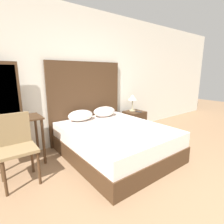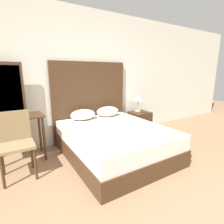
# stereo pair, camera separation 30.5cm
# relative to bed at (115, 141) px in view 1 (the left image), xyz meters

# --- Properties ---
(ground_plane) EXTENTS (16.00, 16.00, 0.00)m
(ground_plane) POSITION_rel_bed_xyz_m (-0.08, -1.71, -0.26)
(ground_plane) COLOR #8C6B4C
(wall_back) EXTENTS (10.00, 0.06, 2.70)m
(wall_back) POSITION_rel_bed_xyz_m (-0.08, 1.06, 1.09)
(wall_back) COLOR silver
(wall_back) RESTS_ON ground_plane
(bed) EXTENTS (1.58, 1.91, 0.52)m
(bed) POSITION_rel_bed_xyz_m (0.00, 0.00, 0.00)
(bed) COLOR #422B19
(bed) RESTS_ON ground_plane
(headboard) EXTENTS (1.66, 0.05, 1.67)m
(headboard) POSITION_rel_bed_xyz_m (0.00, 0.98, 0.57)
(headboard) COLOR #422B19
(headboard) RESTS_ON ground_plane
(pillow_left) EXTENTS (0.50, 0.34, 0.21)m
(pillow_left) POSITION_rel_bed_xyz_m (-0.28, 0.73, 0.37)
(pillow_left) COLOR silver
(pillow_left) RESTS_ON bed
(pillow_right) EXTENTS (0.50, 0.34, 0.21)m
(pillow_right) POSITION_rel_bed_xyz_m (0.28, 0.73, 0.37)
(pillow_right) COLOR silver
(pillow_right) RESTS_ON bed
(phone_on_bed) EXTENTS (0.16, 0.14, 0.01)m
(phone_on_bed) POSITION_rel_bed_xyz_m (0.33, 0.03, 0.27)
(phone_on_bed) COLOR #B7B7BC
(phone_on_bed) RESTS_ON bed
(nightstand) EXTENTS (0.45, 0.42, 0.51)m
(nightstand) POSITION_rel_bed_xyz_m (1.18, 0.72, -0.00)
(nightstand) COLOR #422B19
(nightstand) RESTS_ON ground_plane
(table_lamp) EXTENTS (0.23, 0.23, 0.41)m
(table_lamp) POSITION_rel_bed_xyz_m (1.18, 0.80, 0.57)
(table_lamp) COLOR tan
(table_lamp) RESTS_ON nightstand
(phone_on_nightstand) EXTENTS (0.10, 0.16, 0.01)m
(phone_on_nightstand) POSITION_rel_bed_xyz_m (1.22, 0.61, 0.26)
(phone_on_nightstand) COLOR black
(phone_on_nightstand) RESTS_ON nightstand
(vanity_desk) EXTENTS (0.95, 0.47, 0.77)m
(vanity_desk) POSITION_rel_bed_xyz_m (-1.53, 0.66, 0.37)
(vanity_desk) COLOR #422B19
(vanity_desk) RESTS_ON ground_plane
(vanity_mirror) EXTENTS (0.51, 0.03, 0.85)m
(vanity_mirror) POSITION_rel_bed_xyz_m (-1.53, 0.87, 0.93)
(vanity_mirror) COLOR #422B19
(vanity_mirror) RESTS_ON vanity_desk
(chair) EXTENTS (0.45, 0.42, 0.92)m
(chair) POSITION_rel_bed_xyz_m (-1.51, 0.21, 0.28)
(chair) COLOR olive
(chair) RESTS_ON ground_plane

